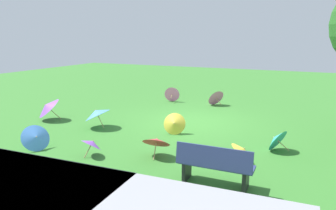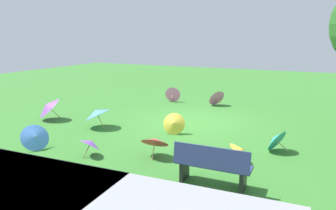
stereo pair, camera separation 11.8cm
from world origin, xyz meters
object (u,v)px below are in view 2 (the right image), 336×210
at_px(parasol_pink_1, 216,97).
at_px(parasol_blue_1, 97,113).
at_px(park_bench, 212,165).
at_px(parasol_yellow_0, 241,150).
at_px(parasol_red_0, 155,141).
at_px(parasol_purple_1, 91,143).
at_px(parasol_teal_1, 275,139).
at_px(parasol_purple_0, 48,106).
at_px(parasol_blue_0, 35,137).
at_px(parasol_yellow_1, 174,124).
at_px(parasol_pink_0, 173,94).

distance_m(parasol_pink_1, parasol_blue_1, 5.87).
xyz_separation_m(park_bench, parasol_yellow_0, (-0.28, -1.43, -0.11)).
xyz_separation_m(park_bench, parasol_red_0, (1.85, -0.97, -0.04)).
xyz_separation_m(parasol_purple_1, parasol_blue_1, (1.52, -2.21, 0.18)).
bearing_deg(parasol_teal_1, parasol_purple_0, 1.45).
bearing_deg(park_bench, parasol_pink_1, -73.23).
xyz_separation_m(parasol_blue_0, parasol_yellow_1, (-2.86, -2.94, -0.01)).
bearing_deg(parasol_pink_1, parasol_blue_0, 70.53).
relative_size(parasol_yellow_0, parasol_blue_0, 0.80).
height_order(parasol_blue_0, parasol_yellow_1, parasol_blue_0).
height_order(parasol_blue_1, parasol_yellow_1, parasol_blue_1).
distance_m(parasol_blue_0, parasol_yellow_1, 4.10).
bearing_deg(parasol_blue_1, parasol_red_0, 153.30).
distance_m(parasol_red_0, parasol_blue_1, 3.44).
height_order(parasol_teal_1, parasol_blue_1, parasol_blue_1).
bearing_deg(parasol_pink_1, parasol_teal_1, 122.78).
distance_m(park_bench, parasol_yellow_1, 3.71).
bearing_deg(parasol_blue_1, parasol_pink_1, -116.09).
distance_m(parasol_red_0, parasol_yellow_1, 2.03).
height_order(park_bench, parasol_pink_1, park_bench).
distance_m(parasol_yellow_0, parasol_yellow_1, 2.94).
xyz_separation_m(parasol_pink_1, parasol_red_0, (-0.49, 6.82, 0.05)).
xyz_separation_m(parasol_pink_0, parasol_purple_1, (-1.05, 7.41, -0.01)).
height_order(parasol_purple_1, parasol_teal_1, parasol_teal_1).
xyz_separation_m(park_bench, parasol_teal_1, (-0.90, -2.75, -0.13)).
height_order(park_bench, parasol_pink_0, park_bench).
distance_m(park_bench, parasol_pink_0, 8.91).
bearing_deg(parasol_purple_0, parasol_blue_1, 179.38).
height_order(parasol_purple_0, parasol_blue_0, parasol_purple_0).
xyz_separation_m(parasol_pink_0, parasol_blue_1, (0.48, 5.20, 0.16)).
relative_size(park_bench, parasol_purple_1, 2.18).
bearing_deg(parasol_blue_0, parasol_red_0, -163.74).
bearing_deg(park_bench, parasol_teal_1, -108.15).
distance_m(parasol_purple_0, parasol_red_0, 5.58).
height_order(parasol_pink_1, parasol_purple_1, parasol_pink_1).
height_order(parasol_red_0, parasol_blue_1, parasol_blue_1).
xyz_separation_m(parasol_purple_0, parasol_purple_1, (-3.80, 2.24, -0.17)).
distance_m(parasol_teal_1, parasol_blue_1, 5.83).
relative_size(parasol_purple_0, parasol_purple_1, 1.72).
xyz_separation_m(parasol_purple_1, parasol_red_0, (-1.55, -0.67, 0.08)).
xyz_separation_m(parasol_pink_0, parasol_yellow_1, (-2.22, 4.75, -0.01)).
height_order(park_bench, parasol_blue_0, park_bench).
xyz_separation_m(parasol_pink_1, parasol_blue_1, (2.58, 5.27, 0.15)).
xyz_separation_m(parasol_pink_1, parasol_yellow_1, (-0.11, 4.82, -0.03)).
bearing_deg(parasol_blue_1, park_bench, 152.95).
bearing_deg(parasol_red_0, parasol_purple_1, 23.21).
height_order(parasol_yellow_0, parasol_red_0, parasol_red_0).
distance_m(parasol_yellow_0, parasol_purple_0, 7.57).
distance_m(parasol_blue_0, parasol_teal_1, 6.58).
height_order(park_bench, parasol_purple_0, parasol_purple_0).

